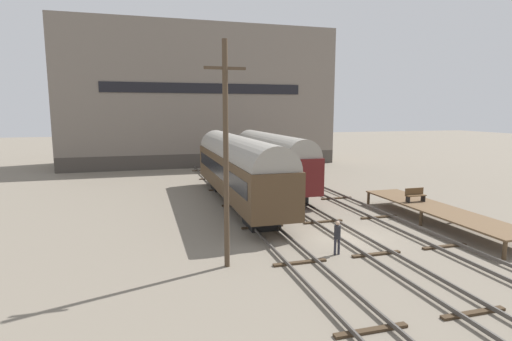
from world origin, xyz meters
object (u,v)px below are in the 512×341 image
object	(u,v)px
train_car_brown	(238,166)
person_worker	(337,234)
train_car_maroon	(271,159)
bench	(415,194)
utility_pole	(226,154)

from	to	relation	value
train_car_brown	person_worker	world-z (taller)	train_car_brown
train_car_brown	person_worker	size ratio (longest dim) A/B	10.94
train_car_maroon	person_worker	bearing A→B (deg)	-96.57
person_worker	bench	bearing A→B (deg)	31.50
train_car_maroon	utility_pole	world-z (taller)	utility_pole
train_car_maroon	bench	distance (m)	12.71
bench	utility_pole	size ratio (longest dim) A/B	0.14
train_car_brown	utility_pole	xyz separation A→B (m)	(-3.31, -11.71, 2.22)
train_car_maroon	train_car_brown	distance (m)	5.83
train_car_maroon	train_car_brown	bearing A→B (deg)	-133.69
bench	person_worker	size ratio (longest dim) A/B	0.82
train_car_maroon	bench	size ratio (longest dim) A/B	10.90
train_car_maroon	utility_pole	bearing A→B (deg)	-114.74
train_car_maroon	person_worker	world-z (taller)	train_car_maroon
bench	person_worker	bearing A→B (deg)	-148.50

